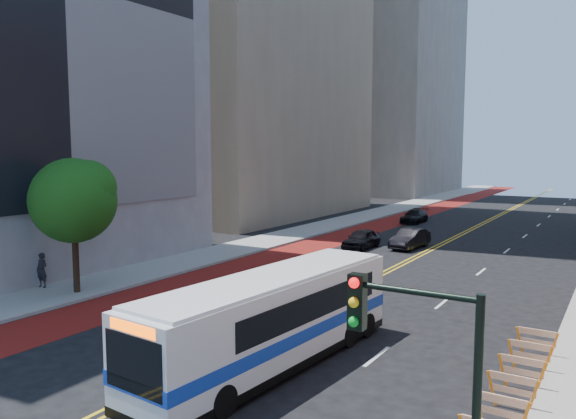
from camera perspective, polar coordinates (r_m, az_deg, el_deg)
The scene contains 14 objects.
ground at distance 18.50m, azimuth -13.38°, elevation -17.21°, with size 160.00×160.00×0.00m, color black.
sidewalk_left at distance 48.91m, azimuth 1.58°, elevation -2.28°, with size 4.00×140.00×0.15m, color gray.
bus_lane_paint at distance 47.12m, azimuth 5.70°, elevation -2.72°, with size 3.60×140.00×0.01m, color maroon.
center_line_inner at distance 44.30m, azimuth 14.97°, elevation -3.47°, with size 0.14×140.00×0.01m, color gold.
center_line_outer at distance 44.20m, azimuth 15.42°, elevation -3.51°, with size 0.14×140.00×0.01m, color gold.
lane_dashes at distance 50.99m, azimuth 22.93°, elevation -2.50°, with size 0.14×98.20×0.01m.
construction_barriers at distance 16.92m, azimuth 21.38°, elevation -17.30°, with size 1.42×10.91×1.00m.
street_tree at distance 29.56m, azimuth -20.85°, elevation 1.17°, with size 4.20×4.20×6.70m.
traffic_signal at distance 9.54m, azimuth 13.27°, elevation -16.02°, with size 2.21×0.34×5.07m.
transit_bus at distance 19.13m, azimuth -1.43°, elevation -11.02°, with size 3.41×11.56×3.13m.
car_a at distance 41.50m, azimuth 7.46°, elevation -2.98°, with size 1.67×4.14×1.41m, color black.
car_b at distance 42.20m, azimuth 12.30°, elevation -2.90°, with size 1.51×4.34×1.43m, color black.
car_c at distance 56.66m, azimuth 12.71°, elevation -0.68°, with size 1.79×4.42×1.28m, color black.
pedestrian at distance 31.78m, azimuth -23.73°, elevation -5.66°, with size 0.66×0.43×1.80m, color black.
Camera 1 is at (12.10, -11.93, 7.31)m, focal length 35.00 mm.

